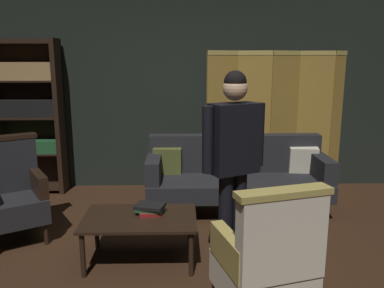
% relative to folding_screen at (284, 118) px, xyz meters
% --- Properties ---
extents(ground_plane, '(10.00, 10.00, 0.00)m').
position_rel_folding_screen_xyz_m(ground_plane, '(-1.31, -2.32, -0.99)').
color(ground_plane, '#331E11').
extents(back_wall, '(7.20, 0.10, 2.80)m').
position_rel_folding_screen_xyz_m(back_wall, '(-1.31, 0.13, 0.41)').
color(back_wall, black).
rests_on(back_wall, ground_plane).
extents(folding_screen, '(2.16, 0.42, 1.90)m').
position_rel_folding_screen_xyz_m(folding_screen, '(0.00, 0.00, 0.00)').
color(folding_screen, olive).
rests_on(folding_screen, ground_plane).
extents(bookshelf, '(0.90, 0.32, 2.05)m').
position_rel_folding_screen_xyz_m(bookshelf, '(-3.46, -0.13, 0.11)').
color(bookshelf, black).
rests_on(bookshelf, ground_plane).
extents(velvet_couch, '(2.12, 0.78, 0.88)m').
position_rel_folding_screen_xyz_m(velvet_couch, '(-0.76, -0.87, -0.53)').
color(velvet_couch, black).
rests_on(velvet_couch, ground_plane).
extents(coffee_table, '(1.00, 0.64, 0.42)m').
position_rel_folding_screen_xyz_m(coffee_table, '(-1.79, -2.12, -0.61)').
color(coffee_table, black).
rests_on(coffee_table, ground_plane).
extents(armchair_gilt_accent, '(0.71, 0.71, 1.04)m').
position_rel_folding_screen_xyz_m(armchair_gilt_accent, '(-0.86, -3.07, -0.50)').
color(armchair_gilt_accent, tan).
rests_on(armchair_gilt_accent, ground_plane).
extents(armchair_wing_left, '(0.79, 0.79, 1.04)m').
position_rel_folding_screen_xyz_m(armchair_wing_left, '(-3.10, -1.64, -0.50)').
color(armchair_wing_left, black).
rests_on(armchair_wing_left, ground_plane).
extents(standing_figure, '(0.54, 0.36, 1.70)m').
position_rel_folding_screen_xyz_m(standing_figure, '(-0.98, -2.24, 0.04)').
color(standing_figure, black).
rests_on(standing_figure, ground_plane).
extents(book_red_leather, '(0.22, 0.22, 0.03)m').
position_rel_folding_screen_xyz_m(book_red_leather, '(-1.70, -2.05, -0.55)').
color(book_red_leather, maroon).
rests_on(book_red_leather, coffee_table).
extents(book_green_cloth, '(0.27, 0.20, 0.03)m').
position_rel_folding_screen_xyz_m(book_green_cloth, '(-1.70, -2.05, -0.52)').
color(book_green_cloth, '#1E4C28').
rests_on(book_green_cloth, book_red_leather).
extents(book_black_cloth, '(0.29, 0.24, 0.03)m').
position_rel_folding_screen_xyz_m(book_black_cloth, '(-1.70, -2.05, -0.49)').
color(book_black_cloth, black).
rests_on(book_black_cloth, book_green_cloth).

